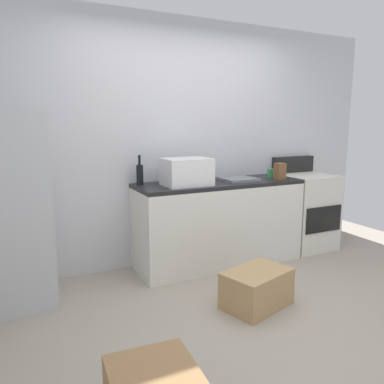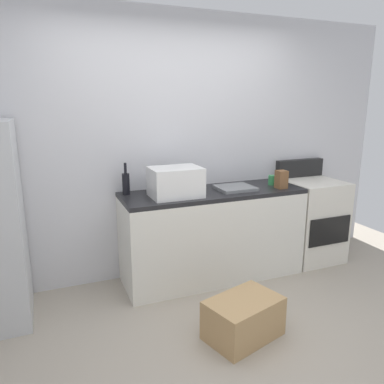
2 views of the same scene
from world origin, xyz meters
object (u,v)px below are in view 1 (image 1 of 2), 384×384
object	(u,v)px
microwave	(187,172)
coffee_mug	(271,173)
stove_oven	(305,210)
knife_block	(280,171)
cardboard_box_medium	(257,288)
wine_bottle	(140,174)
refrigerator	(5,210)

from	to	relation	value
microwave	coffee_mug	xyz separation A→B (m)	(1.10, 0.08, -0.09)
stove_oven	knife_block	size ratio (longest dim) A/B	6.11
coffee_mug	cardboard_box_medium	xyz separation A→B (m)	(-0.90, -1.03, -0.79)
microwave	wine_bottle	size ratio (longest dim) A/B	1.53
coffee_mug	knife_block	distance (m)	0.17
knife_block	cardboard_box_medium	bearing A→B (deg)	-136.03
coffee_mug	cardboard_box_medium	world-z (taller)	coffee_mug
coffee_mug	refrigerator	bearing A→B (deg)	-178.70
cardboard_box_medium	knife_block	bearing A→B (deg)	43.97
wine_bottle	cardboard_box_medium	bearing A→B (deg)	-63.32
microwave	cardboard_box_medium	world-z (taller)	microwave
microwave	knife_block	xyz separation A→B (m)	(1.09, -0.09, -0.05)
microwave	coffee_mug	distance (m)	1.10
refrigerator	microwave	size ratio (longest dim) A/B	3.52
refrigerator	coffee_mug	size ratio (longest dim) A/B	16.19
coffee_mug	stove_oven	bearing A→B (deg)	-0.74
microwave	wine_bottle	xyz separation A→B (m)	(-0.41, 0.24, -0.03)
refrigerator	microwave	distance (m)	1.65
microwave	cardboard_box_medium	distance (m)	1.31
knife_block	cardboard_box_medium	world-z (taller)	knife_block
microwave	knife_block	world-z (taller)	microwave
wine_bottle	coffee_mug	distance (m)	1.51
coffee_mug	cardboard_box_medium	size ratio (longest dim) A/B	0.18
stove_oven	wine_bottle	size ratio (longest dim) A/B	3.67
coffee_mug	cardboard_box_medium	bearing A→B (deg)	-131.18
refrigerator	coffee_mug	bearing A→B (deg)	1.30
stove_oven	knife_block	distance (m)	0.77
stove_oven	coffee_mug	distance (m)	0.72
wine_bottle	coffee_mug	xyz separation A→B (m)	(1.50, -0.17, -0.06)
refrigerator	stove_oven	bearing A→B (deg)	0.97
microwave	cardboard_box_medium	xyz separation A→B (m)	(0.20, -0.95, -0.88)
knife_block	stove_oven	bearing A→B (deg)	16.28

